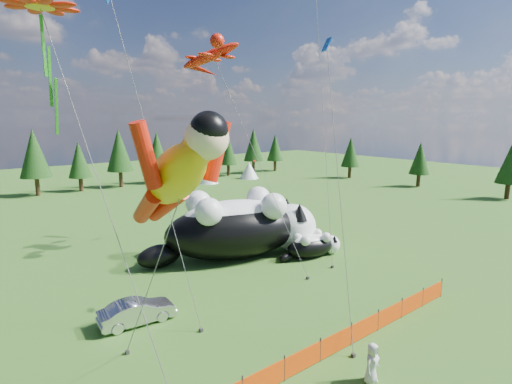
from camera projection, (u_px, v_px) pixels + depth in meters
ground at (256, 339)px, 18.32m from camera, size 160.00×160.00×0.00m
safety_fence at (303, 360)px, 15.91m from camera, size 22.06×0.06×1.10m
tree_line at (44, 165)px, 52.36m from camera, size 90.00×4.00×8.00m
festival_tents at (141, 181)px, 55.66m from camera, size 50.00×3.20×2.80m
cat_large at (242, 226)px, 28.97m from camera, size 13.17×7.41×4.86m
cat_small at (313, 245)px, 29.16m from camera, size 5.16×2.53×1.87m
car at (137, 312)px, 19.66m from camera, size 3.79×1.58×1.22m
spectator_e at (372, 363)px, 15.19m from camera, size 0.86×0.64×1.60m
superhero_kite at (175, 176)px, 11.83m from camera, size 4.86×7.67×11.09m
gecko_kite at (211, 56)px, 29.67m from camera, size 6.78×13.48×17.48m
flower_kite at (41, 11)px, 14.18m from camera, size 3.69×7.61×15.08m
diamond_kite_a at (115, 16)px, 18.38m from camera, size 2.21×4.88×16.47m
diamond_kite_b at (316, 1)px, 30.96m from camera, size 5.10×6.87×21.44m
diamond_kite_c at (328, 59)px, 19.33m from camera, size 2.91×4.97×14.56m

